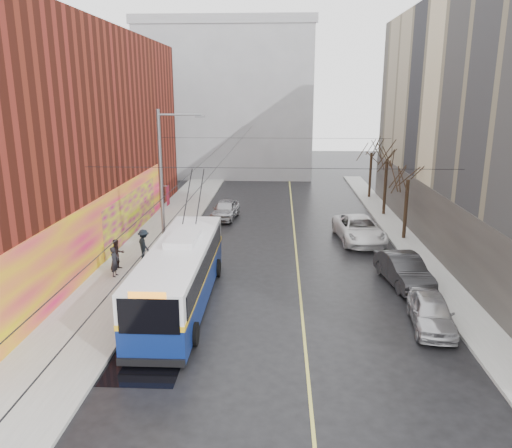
{
  "coord_description": "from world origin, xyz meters",
  "views": [
    {
      "loc": [
        0.4,
        -17.53,
        9.89
      ],
      "look_at": [
        -0.84,
        8.08,
        3.1
      ],
      "focal_mm": 35.0,
      "sensor_mm": 36.0,
      "label": 1
    }
  ],
  "objects_px": {
    "tree_mid": "(388,152)",
    "following_car": "(225,209)",
    "tree_near": "(409,168)",
    "parked_car_a": "(431,312)",
    "parked_car_c": "(359,229)",
    "trolleybus": "(181,274)",
    "pedestrian_b": "(117,254)",
    "tree_far": "(372,144)",
    "streetlight_pole": "(164,184)",
    "pedestrian_a": "(114,262)",
    "parked_car_b": "(404,270)",
    "pedestrian_c": "(144,244)"
  },
  "relations": [
    {
      "from": "pedestrian_c",
      "to": "tree_far",
      "type": "bearing_deg",
      "value": -76.89
    },
    {
      "from": "following_car",
      "to": "pedestrian_b",
      "type": "relative_size",
      "value": 2.55
    },
    {
      "from": "trolleybus",
      "to": "streetlight_pole",
      "type": "bearing_deg",
      "value": 108.67
    },
    {
      "from": "tree_far",
      "to": "trolleybus",
      "type": "distance_m",
      "value": 29.0
    },
    {
      "from": "parked_car_c",
      "to": "tree_far",
      "type": "bearing_deg",
      "value": 72.43
    },
    {
      "from": "parked_car_c",
      "to": "following_car",
      "type": "distance_m",
      "value": 11.39
    },
    {
      "from": "streetlight_pole",
      "to": "pedestrian_c",
      "type": "height_order",
      "value": "streetlight_pole"
    },
    {
      "from": "parked_car_b",
      "to": "streetlight_pole",
      "type": "bearing_deg",
      "value": 160.88
    },
    {
      "from": "tree_mid",
      "to": "following_car",
      "type": "height_order",
      "value": "tree_mid"
    },
    {
      "from": "trolleybus",
      "to": "pedestrian_c",
      "type": "distance_m",
      "value": 7.07
    },
    {
      "from": "streetlight_pole",
      "to": "trolleybus",
      "type": "bearing_deg",
      "value": -71.14
    },
    {
      "from": "pedestrian_a",
      "to": "pedestrian_b",
      "type": "distance_m",
      "value": 1.13
    },
    {
      "from": "parked_car_c",
      "to": "pedestrian_a",
      "type": "xyz_separation_m",
      "value": [
        -14.37,
        -7.85,
        0.13
      ]
    },
    {
      "from": "tree_mid",
      "to": "pedestrian_c",
      "type": "bearing_deg",
      "value": -143.37
    },
    {
      "from": "following_car",
      "to": "tree_near",
      "type": "bearing_deg",
      "value": -16.23
    },
    {
      "from": "parked_car_a",
      "to": "following_car",
      "type": "bearing_deg",
      "value": 126.4
    },
    {
      "from": "following_car",
      "to": "tree_mid",
      "type": "bearing_deg",
      "value": 13.46
    },
    {
      "from": "parked_car_c",
      "to": "pedestrian_a",
      "type": "distance_m",
      "value": 16.37
    },
    {
      "from": "tree_far",
      "to": "pedestrian_c",
      "type": "relative_size",
      "value": 3.56
    },
    {
      "from": "parked_car_c",
      "to": "pedestrian_b",
      "type": "xyz_separation_m",
      "value": [
        -14.57,
        -6.74,
        0.19
      ]
    },
    {
      "from": "tree_mid",
      "to": "trolleybus",
      "type": "relative_size",
      "value": 0.56
    },
    {
      "from": "parked_car_a",
      "to": "parked_car_c",
      "type": "distance_m",
      "value": 13.0
    },
    {
      "from": "tree_far",
      "to": "parked_car_c",
      "type": "relative_size",
      "value": 1.09
    },
    {
      "from": "streetlight_pole",
      "to": "pedestrian_a",
      "type": "distance_m",
      "value": 5.1
    },
    {
      "from": "tree_far",
      "to": "streetlight_pole",
      "type": "bearing_deg",
      "value": -127.12
    },
    {
      "from": "parked_car_a",
      "to": "tree_far",
      "type": "bearing_deg",
      "value": 91.94
    },
    {
      "from": "tree_far",
      "to": "parked_car_c",
      "type": "distance_m",
      "value": 15.4
    },
    {
      "from": "tree_near",
      "to": "parked_car_c",
      "type": "height_order",
      "value": "tree_near"
    },
    {
      "from": "parked_car_c",
      "to": "pedestrian_a",
      "type": "height_order",
      "value": "pedestrian_a"
    },
    {
      "from": "trolleybus",
      "to": "pedestrian_b",
      "type": "bearing_deg",
      "value": 135.56
    },
    {
      "from": "tree_mid",
      "to": "pedestrian_b",
      "type": "relative_size",
      "value": 3.81
    },
    {
      "from": "parked_car_a",
      "to": "parked_car_c",
      "type": "relative_size",
      "value": 0.69
    },
    {
      "from": "streetlight_pole",
      "to": "pedestrian_b",
      "type": "height_order",
      "value": "streetlight_pole"
    },
    {
      "from": "trolleybus",
      "to": "parked_car_c",
      "type": "xyz_separation_m",
      "value": [
        10.08,
        11.11,
        -0.74
      ]
    },
    {
      "from": "streetlight_pole",
      "to": "parked_car_a",
      "type": "relative_size",
      "value": 2.15
    },
    {
      "from": "tree_near",
      "to": "parked_car_c",
      "type": "relative_size",
      "value": 1.06
    },
    {
      "from": "streetlight_pole",
      "to": "parked_car_b",
      "type": "distance_m",
      "value": 13.95
    },
    {
      "from": "trolleybus",
      "to": "parked_car_b",
      "type": "relative_size",
      "value": 2.48
    },
    {
      "from": "streetlight_pole",
      "to": "tree_far",
      "type": "height_order",
      "value": "streetlight_pole"
    },
    {
      "from": "trolleybus",
      "to": "pedestrian_c",
      "type": "bearing_deg",
      "value": 119.02
    },
    {
      "from": "parked_car_c",
      "to": "pedestrian_b",
      "type": "height_order",
      "value": "pedestrian_b"
    },
    {
      "from": "pedestrian_c",
      "to": "pedestrian_a",
      "type": "bearing_deg",
      "value": 127.59
    },
    {
      "from": "parked_car_c",
      "to": "pedestrian_a",
      "type": "bearing_deg",
      "value": -156.61
    },
    {
      "from": "tree_far",
      "to": "following_car",
      "type": "distance_m",
      "value": 16.18
    },
    {
      "from": "tree_near",
      "to": "pedestrian_c",
      "type": "relative_size",
      "value": 3.47
    },
    {
      "from": "pedestrian_c",
      "to": "following_car",
      "type": "bearing_deg",
      "value": -55.32
    },
    {
      "from": "tree_mid",
      "to": "tree_far",
      "type": "bearing_deg",
      "value": 90.0
    },
    {
      "from": "parked_car_a",
      "to": "parked_car_b",
      "type": "bearing_deg",
      "value": 96.12
    },
    {
      "from": "trolleybus",
      "to": "pedestrian_b",
      "type": "xyz_separation_m",
      "value": [
        -4.49,
        4.37,
        -0.55
      ]
    },
    {
      "from": "trolleybus",
      "to": "parked_car_a",
      "type": "distance_m",
      "value": 11.42
    }
  ]
}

